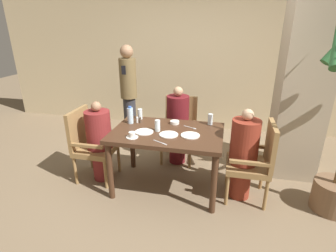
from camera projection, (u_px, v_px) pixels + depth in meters
The scene contains 24 objects.
ground_plane at pixel (167, 186), 3.42m from camera, with size 16.00×16.00×0.00m, color #7A664C.
wall_back at pixel (194, 56), 4.95m from camera, with size 8.00×0.06×2.80m.
pillar_stone at pixel (304, 77), 3.31m from camera, with size 0.59×0.59×2.70m.
dining_table at pixel (167, 139), 3.17m from camera, with size 1.32×0.88×0.77m.
chair_left_side at pixel (90, 142), 3.44m from camera, with size 0.49×0.49×0.96m.
diner_in_left_chair at pixel (100, 141), 3.40m from camera, with size 0.32×0.32×1.09m.
chair_far_side at pixel (179, 126), 3.98m from camera, with size 0.49×0.49×0.96m.
diner_in_far_chair at pixel (178, 125), 3.82m from camera, with size 0.32×0.32×1.17m.
chair_right_side at pixel (256, 159), 3.01m from camera, with size 0.49×0.49×0.96m.
diner_in_right_chair at pixel (243, 154), 3.02m from camera, with size 0.32×0.32×1.12m.
standing_host at pixel (129, 91), 4.51m from camera, with size 0.28×0.32×1.66m.
plate_main_left at pixel (169, 135), 3.03m from camera, with size 0.22×0.22×0.01m.
plate_main_right at pixel (190, 135), 3.00m from camera, with size 0.22×0.22×0.01m.
plate_dessert_center at pixel (144, 132), 3.10m from camera, with size 0.22×0.22×0.01m.
teacup_with_saucer at pixel (132, 135), 2.95m from camera, with size 0.14×0.14×0.07m.
bowl_small at pixel (175, 122), 3.37m from camera, with size 0.12×0.12×0.04m.
water_bottle at pixel (130, 115), 3.36m from camera, with size 0.08×0.08×0.23m.
glass_tall_near at pixel (158, 126), 3.12m from camera, with size 0.06×0.06×0.14m.
glass_tall_mid at pixel (210, 119), 3.33m from camera, with size 0.06×0.06×0.14m.
glass_tall_far at pixel (140, 114), 3.52m from camera, with size 0.06×0.06×0.14m.
salt_shaker at pixel (137, 120), 3.40m from camera, with size 0.03×0.03×0.08m.
pepper_shaker at pixel (140, 120), 3.39m from camera, with size 0.03×0.03×0.07m.
fork_beside_plate at pixel (191, 128), 3.24m from camera, with size 0.17×0.09×0.00m.
knife_beside_plate at pixel (161, 143), 2.83m from camera, with size 0.17×0.10×0.00m.
Camera 1 is at (0.65, -2.82, 1.97)m, focal length 28.00 mm.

